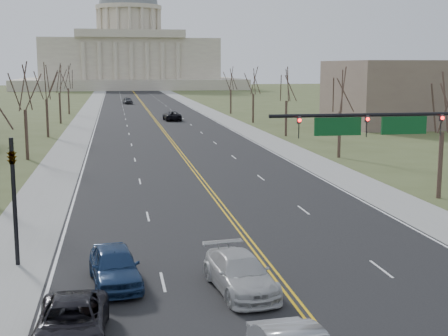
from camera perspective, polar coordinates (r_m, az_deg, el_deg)
name	(u,v)px	position (r m, az deg, el deg)	size (l,w,h in m)	color
road	(149,112)	(126.28, -6.85, 5.08)	(20.00, 380.00, 0.01)	black
cross_road	(302,310)	(24.59, 7.13, -12.72)	(120.00, 14.00, 0.01)	black
sidewalk_left	(88,113)	(126.20, -12.31, 4.93)	(4.00, 380.00, 0.03)	gray
sidewalk_right	(208,112)	(127.49, -1.43, 5.18)	(4.00, 380.00, 0.03)	gray
center_line	(149,112)	(126.28, -6.85, 5.08)	(0.42, 380.00, 0.01)	gold
edge_line_left	(100,113)	(126.13, -11.31, 4.96)	(0.15, 380.00, 0.01)	silver
edge_line_right	(198,112)	(127.18, -2.42, 5.17)	(0.15, 380.00, 0.01)	silver
capitol	(130,54)	(265.80, -8.61, 10.29)	(90.00, 60.00, 50.00)	beige
signal_mast	(402,135)	(32.74, 16.01, 2.92)	(12.12, 0.44, 7.20)	black
signal_left	(14,187)	(30.13, -18.68, -1.67)	(0.32, 0.36, 6.00)	black
tree_r_0	(444,105)	(45.68, 19.44, 5.46)	(3.74, 3.74, 8.50)	#3E2D24
tree_r_1	(341,93)	(63.85, 10.61, 6.78)	(3.74, 3.74, 8.50)	#3E2D24
tree_l_1	(24,89)	(64.38, -17.81, 6.86)	(3.96, 3.96, 9.00)	#3E2D24
tree_r_2	(287,86)	(82.87, 5.74, 7.44)	(3.74, 3.74, 8.50)	#3E2D24
tree_l_2	(46,84)	(84.23, -15.98, 7.42)	(3.96, 3.96, 9.00)	#3E2D24
tree_r_3	(253,82)	(102.26, 2.70, 7.82)	(3.74, 3.74, 8.50)	#3E2D24
tree_l_3	(59,80)	(104.14, -14.86, 7.77)	(3.96, 3.96, 9.00)	#3E2D24
tree_r_4	(231,80)	(121.85, 0.62, 8.07)	(3.74, 3.74, 8.50)	#3E2D24
tree_l_4	(68,78)	(124.08, -14.09, 8.00)	(3.96, 3.96, 9.00)	#3E2D24
bldg_right_mass	(417,93)	(103.11, 17.20, 6.57)	(25.00, 20.00, 10.00)	brown
car_sb_outer_lead	(71,323)	(22.03, -13.81, -13.61)	(2.36, 5.11, 1.42)	black
car_sb_inner_second	(240,273)	(26.01, 1.48, -9.59)	(2.14, 5.26, 1.53)	#B5B5B5
car_sb_outer_second	(115,266)	(27.09, -9.96, -8.81)	(1.96, 4.87, 1.66)	navy
car_far_nb	(172,116)	(106.80, -4.78, 4.78)	(2.63, 5.69, 1.58)	black
car_far_sb	(128,101)	(154.82, -8.81, 6.11)	(1.96, 4.86, 1.66)	#414247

